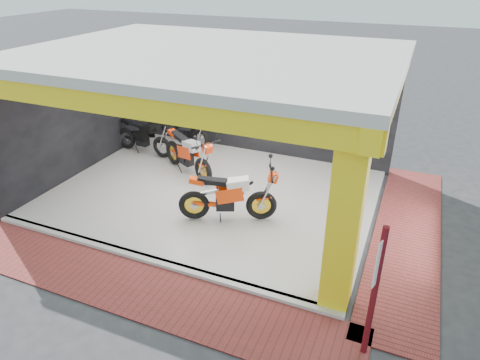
# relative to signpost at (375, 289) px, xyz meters

# --- Properties ---
(ground) EXTENTS (80.00, 80.00, 0.00)m
(ground) POSITION_rel_signpost_xyz_m (-4.40, 1.63, -1.28)
(ground) COLOR #2D2D30
(ground) RESTS_ON ground
(showroom_floor) EXTENTS (8.00, 6.00, 0.10)m
(showroom_floor) POSITION_rel_signpost_xyz_m (-4.40, 3.63, -1.23)
(showroom_floor) COLOR white
(showroom_floor) RESTS_ON ground
(showroom_ceiling) EXTENTS (8.40, 6.40, 0.20)m
(showroom_ceiling) POSITION_rel_signpost_xyz_m (-4.40, 3.63, 2.32)
(showroom_ceiling) COLOR beige
(showroom_ceiling) RESTS_ON corner_column
(back_wall) EXTENTS (8.20, 0.20, 3.50)m
(back_wall) POSITION_rel_signpost_xyz_m (-4.40, 6.73, 0.47)
(back_wall) COLOR black
(back_wall) RESTS_ON ground
(left_wall) EXTENTS (0.20, 6.20, 3.50)m
(left_wall) POSITION_rel_signpost_xyz_m (-8.50, 3.63, 0.47)
(left_wall) COLOR black
(left_wall) RESTS_ON ground
(corner_column) EXTENTS (0.50, 0.50, 3.50)m
(corner_column) POSITION_rel_signpost_xyz_m (-0.65, 0.88, 0.47)
(corner_column) COLOR yellow
(corner_column) RESTS_ON ground
(header_beam_front) EXTENTS (8.40, 0.30, 0.40)m
(header_beam_front) POSITION_rel_signpost_xyz_m (-4.40, 0.63, 2.02)
(header_beam_front) COLOR yellow
(header_beam_front) RESTS_ON corner_column
(header_beam_right) EXTENTS (0.30, 6.40, 0.40)m
(header_beam_right) POSITION_rel_signpost_xyz_m (-0.40, 3.63, 2.02)
(header_beam_right) COLOR yellow
(header_beam_right) RESTS_ON corner_column
(floor_kerb) EXTENTS (8.00, 0.20, 0.10)m
(floor_kerb) POSITION_rel_signpost_xyz_m (-4.40, 0.61, -1.23)
(floor_kerb) COLOR white
(floor_kerb) RESTS_ON ground
(paver_front) EXTENTS (9.00, 1.40, 0.03)m
(paver_front) POSITION_rel_signpost_xyz_m (-4.40, -0.17, -1.27)
(paver_front) COLOR maroon
(paver_front) RESTS_ON ground
(paver_right) EXTENTS (1.40, 7.00, 0.03)m
(paver_right) POSITION_rel_signpost_xyz_m (0.40, 3.63, -1.27)
(paver_right) COLOR maroon
(paver_right) RESTS_ON ground
(signpost) EXTENTS (0.10, 0.32, 2.34)m
(signpost) POSITION_rel_signpost_xyz_m (0.00, 0.00, 0.00)
(signpost) COLOR #600E14
(signpost) RESTS_ON ground
(moto_hero) EXTENTS (2.54, 1.73, 1.45)m
(moto_hero) POSITION_rel_signpost_xyz_m (-2.78, 2.86, -0.45)
(moto_hero) COLOR #FF400A
(moto_hero) RESTS_ON showroom_floor
(moto_row_a) EXTENTS (2.52, 1.91, 1.46)m
(moto_row_a) POSITION_rel_signpost_xyz_m (-4.85, 3.96, -0.45)
(moto_row_a) COLOR #F3340A
(moto_row_a) RESTS_ON showroom_floor
(moto_row_b) EXTENTS (2.29, 1.06, 1.35)m
(moto_row_b) POSITION_rel_signpost_xyz_m (-6.79, 4.99, -0.51)
(moto_row_b) COLOR black
(moto_row_b) RESTS_ON showroom_floor
(moto_row_d) EXTENTS (2.30, 1.46, 1.32)m
(moto_row_d) POSITION_rel_signpost_xyz_m (-6.05, 6.13, -0.52)
(moto_row_d) COLOR black
(moto_row_d) RESTS_ON showroom_floor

